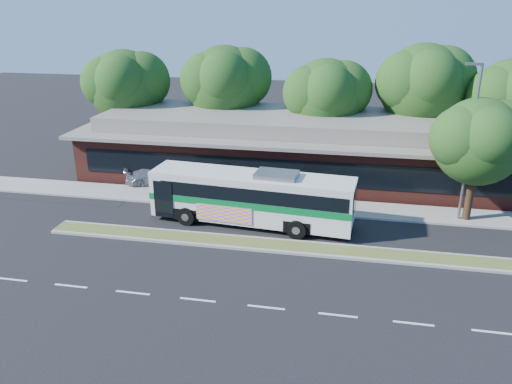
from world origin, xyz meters
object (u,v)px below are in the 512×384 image
Objects in this scene: sedan at (158,175)px; lamp_post at (470,140)px; sidewalk_tree at (485,140)px; transit_bus at (252,194)px.

lamp_post is at bearing -116.14° from sedan.
lamp_post reaches higher than sidewalk_tree.
transit_bus is 9.56m from sedan.
sedan is at bearing 173.15° from sidewalk_tree.
lamp_post is at bearing 18.17° from transit_bus.
lamp_post is 20.24m from sedan.
transit_bus is 1.63× the size of sidewalk_tree.
lamp_post is at bearing -168.48° from sidewalk_tree.
transit_bus is at bearing -142.93° from sedan.
sidewalk_tree is at bearing -115.37° from sedan.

